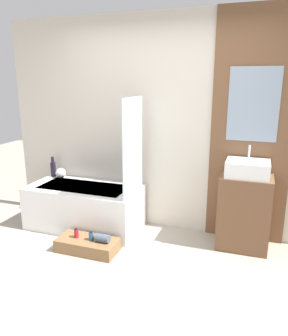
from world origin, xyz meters
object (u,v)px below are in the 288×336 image
at_px(bottle_soap_secondary, 91,236).
at_px(sink, 248,169).
at_px(bathtub, 85,207).
at_px(wooden_step_bench, 88,245).
at_px(vase_round_light, 61,173).
at_px(vase_tall_dark, 53,168).
at_px(bottle_soap_primary, 76,233).

bearing_deg(bottle_soap_secondary, sink, 23.54).
bearing_deg(bathtub, wooden_step_bench, -58.86).
height_order(sink, vase_round_light, sink).
relative_size(vase_tall_dark, vase_round_light, 2.04).
bearing_deg(bathtub, sink, 3.73).
bearing_deg(bottle_soap_secondary, bathtub, 124.83).
height_order(bathtub, bottle_soap_primary, bathtub).
height_order(sink, bottle_soap_primary, sink).
bearing_deg(sink, bathtub, -176.27).
relative_size(sink, vase_tall_dark, 1.63).
bearing_deg(bottle_soap_primary, wooden_step_bench, 0.00).
bearing_deg(vase_round_light, vase_tall_dark, 166.71).
xyz_separation_m(bathtub, vase_tall_dark, (-0.62, 0.27, 0.38)).
relative_size(vase_round_light, bottle_soap_secondary, 1.33).
relative_size(wooden_step_bench, bottle_soap_primary, 6.06).
height_order(vase_tall_dark, vase_round_light, vase_tall_dark).
height_order(wooden_step_bench, bottle_soap_primary, bottle_soap_primary).
relative_size(wooden_step_bench, bottle_soap_secondary, 6.54).
xyz_separation_m(vase_round_light, bottle_soap_primary, (0.68, -0.78, -0.42)).
relative_size(sink, vase_round_light, 3.32).
distance_m(bathtub, sink, 2.04).
height_order(bathtub, bottle_soap_secondary, bathtub).
xyz_separation_m(bathtub, vase_round_light, (-0.48, 0.23, 0.34)).
relative_size(bathtub, bottle_soap_secondary, 13.77).
bearing_deg(bottle_soap_secondary, bottle_soap_primary, 180.00).
distance_m(bathtub, bottle_soap_secondary, 0.68).
xyz_separation_m(bathtub, bottle_soap_primary, (0.20, -0.55, -0.08)).
distance_m(vase_round_light, bottle_soap_primary, 1.12).
distance_m(vase_tall_dark, bottle_soap_primary, 1.25).
distance_m(bathtub, wooden_step_bench, 0.67).
relative_size(wooden_step_bench, vase_tall_dark, 2.42).
bearing_deg(sink, bottle_soap_secondary, -156.46).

